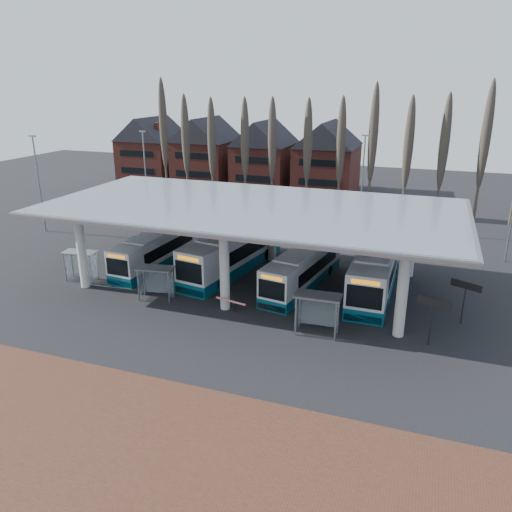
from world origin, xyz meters
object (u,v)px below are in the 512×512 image
(shelter_0, at_px, (81,259))
(bus_2, at_px, (303,269))
(bus_3, at_px, (376,269))
(shelter_1, at_px, (156,275))
(shelter_2, at_px, (318,305))
(bus_1, at_px, (233,251))
(bus_0, at_px, (157,250))

(shelter_0, bearing_deg, bus_2, 8.19)
(bus_3, xyz_separation_m, shelter_1, (-15.15, -7.29, 0.16))
(bus_2, bearing_deg, shelter_0, -155.69)
(bus_2, relative_size, shelter_2, 3.73)
(bus_1, height_order, bus_3, bus_1)
(bus_0, height_order, bus_1, bus_1)
(bus_3, bearing_deg, bus_1, 179.51)
(bus_0, xyz_separation_m, bus_3, (18.81, 0.96, 0.24))
(shelter_0, distance_m, shelter_2, 20.33)
(bus_1, relative_size, shelter_1, 4.53)
(bus_0, relative_size, shelter_2, 3.67)
(bus_1, height_order, shelter_2, bus_1)
(bus_3, height_order, shelter_2, bus_3)
(bus_2, distance_m, shelter_2, 7.94)
(shelter_1, xyz_separation_m, shelter_2, (12.51, -1.35, 0.16))
(shelter_1, distance_m, shelter_2, 12.58)
(bus_1, xyz_separation_m, shelter_1, (-3.16, -7.46, 0.15))
(bus_1, bearing_deg, shelter_0, -141.19)
(bus_3, bearing_deg, bus_0, -176.78)
(shelter_2, bearing_deg, shelter_0, 170.24)
(bus_0, relative_size, bus_2, 0.98)
(bus_1, xyz_separation_m, bus_2, (6.48, -1.42, -0.24))
(bus_0, bearing_deg, bus_1, 12.32)
(shelter_0, height_order, shelter_1, shelter_1)
(bus_2, height_order, shelter_0, bus_2)
(bus_3, relative_size, shelter_0, 4.56)
(bus_2, bearing_deg, bus_0, -172.37)
(bus_2, xyz_separation_m, shelter_2, (2.86, -7.38, 0.55))
(bus_0, distance_m, shelter_2, 17.91)
(bus_2, bearing_deg, bus_1, 176.55)
(bus_1, distance_m, shelter_0, 12.46)
(bus_0, bearing_deg, shelter_0, -125.27)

